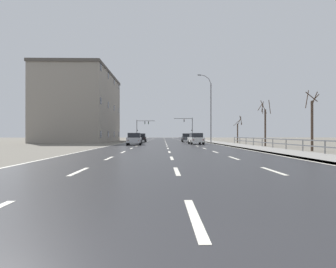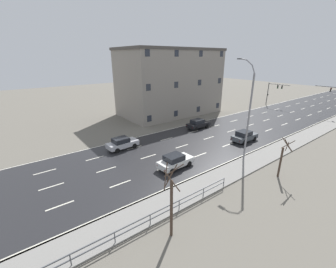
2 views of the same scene
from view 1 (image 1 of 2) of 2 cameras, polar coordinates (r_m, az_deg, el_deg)
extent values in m
cube|color=#666056|center=(50.33, -0.55, -1.75)|extent=(160.00, 160.00, 0.12)
cube|color=#232326|center=(62.33, -0.67, -1.37)|extent=(14.00, 120.00, 0.02)
cube|color=beige|center=(10.25, -18.26, -7.51)|extent=(0.16, 2.20, 0.01)
cube|color=beige|center=(15.46, -12.33, -5.03)|extent=(0.16, 2.20, 0.01)
cube|color=beige|center=(20.77, -9.43, -3.78)|extent=(0.16, 2.20, 0.01)
cube|color=beige|center=(26.12, -7.72, -3.04)|extent=(0.16, 2.20, 0.01)
cube|color=beige|center=(31.48, -6.59, -2.55)|extent=(0.16, 2.20, 0.01)
cube|color=beige|center=(36.86, -5.79, -2.20)|extent=(0.16, 2.20, 0.01)
cube|color=beige|center=(42.24, -5.20, -1.94)|extent=(0.16, 2.20, 0.01)
cube|color=beige|center=(47.62, -4.74, -1.74)|extent=(0.16, 2.20, 0.01)
cube|color=beige|center=(53.01, -4.37, -1.57)|extent=(0.16, 2.20, 0.01)
cube|color=beige|center=(58.40, -4.07, -1.44)|extent=(0.16, 2.20, 0.01)
cube|color=beige|center=(63.79, -3.82, -1.33)|extent=(0.16, 2.20, 0.01)
cube|color=beige|center=(69.19, -3.61, -1.24)|extent=(0.16, 2.20, 0.01)
cube|color=beige|center=(74.58, -3.43, -1.16)|extent=(0.16, 2.20, 0.01)
cube|color=beige|center=(79.98, -3.28, -1.10)|extent=(0.16, 2.20, 0.01)
cube|color=beige|center=(85.37, -3.14, -1.04)|extent=(0.16, 2.20, 0.01)
cube|color=beige|center=(90.77, -3.02, -0.98)|extent=(0.16, 2.20, 0.01)
cube|color=beige|center=(96.17, -2.92, -0.94)|extent=(0.16, 2.20, 0.01)
cube|color=beige|center=(101.56, -2.82, -0.90)|extent=(0.16, 2.20, 0.01)
cube|color=beige|center=(106.96, -2.74, -0.86)|extent=(0.16, 2.20, 0.01)
cube|color=beige|center=(112.36, -2.66, -0.83)|extent=(0.16, 2.20, 0.01)
cube|color=beige|center=(117.76, -2.59, -0.79)|extent=(0.16, 2.20, 0.01)
cube|color=beige|center=(4.53, 5.61, -16.99)|extent=(0.16, 2.20, 0.01)
cube|color=beige|center=(9.81, 1.87, -7.85)|extent=(0.16, 2.20, 0.01)
cube|color=beige|center=(15.18, 0.80, -5.12)|extent=(0.16, 2.20, 0.01)
cube|color=beige|center=(20.56, 0.29, -3.82)|extent=(0.16, 2.20, 0.01)
cube|color=beige|center=(25.95, -0.01, -3.06)|extent=(0.16, 2.20, 0.01)
cube|color=beige|center=(31.34, -0.20, -2.56)|extent=(0.16, 2.20, 0.01)
cube|color=beige|center=(36.74, -0.34, -2.20)|extent=(0.16, 2.20, 0.01)
cube|color=beige|center=(42.13, -0.44, -1.94)|extent=(0.16, 2.20, 0.01)
cube|color=beige|center=(47.53, -0.52, -1.74)|extent=(0.16, 2.20, 0.01)
cube|color=beige|center=(52.93, -0.58, -1.58)|extent=(0.16, 2.20, 0.01)
cube|color=beige|center=(58.33, -0.63, -1.45)|extent=(0.16, 2.20, 0.01)
cube|color=beige|center=(63.73, -0.68, -1.34)|extent=(0.16, 2.20, 0.01)
cube|color=beige|center=(69.12, -0.71, -1.24)|extent=(0.16, 2.20, 0.01)
cube|color=beige|center=(74.52, -0.74, -1.17)|extent=(0.16, 2.20, 0.01)
cube|color=beige|center=(79.92, -0.77, -1.10)|extent=(0.16, 2.20, 0.01)
cube|color=beige|center=(85.32, -0.79, -1.04)|extent=(0.16, 2.20, 0.01)
cube|color=beige|center=(90.72, -0.81, -0.99)|extent=(0.16, 2.20, 0.01)
cube|color=beige|center=(96.12, -0.83, -0.94)|extent=(0.16, 2.20, 0.01)
cube|color=beige|center=(101.52, -0.85, -0.90)|extent=(0.16, 2.20, 0.01)
cube|color=beige|center=(106.92, -0.86, -0.86)|extent=(0.16, 2.20, 0.01)
cube|color=beige|center=(112.32, -0.87, -0.83)|extent=(0.16, 2.20, 0.01)
cube|color=beige|center=(117.72, -0.89, -0.79)|extent=(0.16, 2.20, 0.01)
cube|color=beige|center=(10.59, 21.31, -7.27)|extent=(0.16, 2.20, 0.01)
cube|color=beige|center=(15.69, 13.73, -4.95)|extent=(0.16, 2.20, 0.01)
cube|color=beige|center=(20.94, 9.93, -3.75)|extent=(0.16, 2.20, 0.01)
cube|color=beige|center=(26.25, 7.66, -3.02)|extent=(0.16, 2.20, 0.01)
cube|color=beige|center=(31.59, 6.16, -2.54)|extent=(0.16, 2.20, 0.01)
cube|color=beige|center=(36.95, 5.10, -2.19)|extent=(0.16, 2.20, 0.01)
cube|color=beige|center=(42.32, 4.30, -1.93)|extent=(0.16, 2.20, 0.01)
cube|color=beige|center=(47.70, 3.69, -1.73)|extent=(0.16, 2.20, 0.01)
cube|color=beige|center=(53.08, 3.20, -1.57)|extent=(0.16, 2.20, 0.01)
cube|color=beige|center=(58.46, 2.80, -1.44)|extent=(0.16, 2.20, 0.01)
cube|color=beige|center=(63.85, 2.47, -1.33)|extent=(0.16, 2.20, 0.01)
cube|color=beige|center=(69.24, 2.19, -1.24)|extent=(0.16, 2.20, 0.01)
cube|color=beige|center=(74.63, 1.95, -1.16)|extent=(0.16, 2.20, 0.01)
cube|color=beige|center=(80.02, 1.74, -1.10)|extent=(0.16, 2.20, 0.01)
cube|color=beige|center=(85.41, 1.56, -1.04)|extent=(0.16, 2.20, 0.01)
cube|color=beige|center=(90.81, 1.40, -0.98)|extent=(0.16, 2.20, 0.01)
cube|color=beige|center=(96.20, 1.25, -0.94)|extent=(0.16, 2.20, 0.01)
cube|color=beige|center=(101.60, 1.13, -0.90)|extent=(0.16, 2.20, 0.01)
cube|color=beige|center=(106.99, 1.01, -0.86)|extent=(0.16, 2.20, 0.01)
cube|color=beige|center=(112.39, 0.91, -0.83)|extent=(0.16, 2.20, 0.01)
cube|color=beige|center=(117.79, 0.82, -0.79)|extent=(0.16, 2.20, 0.01)
cube|color=beige|center=(62.76, 5.60, -1.35)|extent=(0.16, 120.00, 0.01)
cube|color=beige|center=(62.65, -6.95, -1.36)|extent=(0.16, 120.00, 0.01)
cube|color=gray|center=(62.97, 7.09, -1.32)|extent=(3.00, 120.00, 0.12)
cube|color=slate|center=(62.78, 5.81, -1.32)|extent=(0.16, 120.00, 0.12)
cube|color=#515459|center=(25.99, 22.36, -1.00)|extent=(0.06, 29.91, 0.08)
cube|color=#515459|center=(26.00, 22.36, -1.88)|extent=(0.06, 29.91, 0.08)
cylinder|color=#515459|center=(19.95, 30.18, -2.54)|extent=(0.07, 0.07, 1.00)
cylinder|color=#515459|center=(22.32, 26.55, -2.29)|extent=(0.07, 0.07, 1.00)
cylinder|color=#515459|center=(24.76, 23.62, -2.08)|extent=(0.07, 0.07, 1.00)
cylinder|color=#515459|center=(27.25, 21.22, -1.90)|extent=(0.07, 0.07, 1.00)
cylinder|color=#515459|center=(29.78, 19.23, -1.76)|extent=(0.07, 0.07, 1.00)
cylinder|color=#515459|center=(32.34, 17.55, -1.63)|extent=(0.07, 0.07, 1.00)
cylinder|color=#515459|center=(34.93, 16.12, -1.52)|extent=(0.07, 0.07, 1.00)
cylinder|color=#515459|center=(37.53, 14.89, -1.43)|extent=(0.07, 0.07, 1.00)
cylinder|color=#515459|center=(40.15, 13.82, -1.34)|extent=(0.07, 0.07, 1.00)
cylinder|color=slate|center=(46.06, 9.04, 4.38)|extent=(0.20, 0.20, 9.95)
cylinder|color=slate|center=(46.76, 8.80, 10.96)|extent=(0.47, 0.11, 0.84)
cylinder|color=slate|center=(46.81, 8.13, 11.77)|extent=(0.78, 0.11, 0.60)
cylinder|color=slate|center=(46.76, 7.15, 12.19)|extent=(0.89, 0.11, 0.26)
cube|color=#333335|center=(46.70, 6.61, 12.24)|extent=(0.56, 0.24, 0.12)
cylinder|color=#38383A|center=(76.90, 5.15, 1.15)|extent=(0.18, 0.18, 6.18)
cylinder|color=#38383A|center=(76.77, 3.21, 3.27)|extent=(5.20, 0.12, 0.12)
cube|color=black|center=(76.76, 3.41, 2.86)|extent=(0.20, 0.28, 0.80)
sphere|color=red|center=(76.63, 3.42, 3.06)|extent=(0.14, 0.14, 0.14)
sphere|color=#2D2D2D|center=(76.61, 3.42, 2.87)|extent=(0.14, 0.14, 0.14)
sphere|color=#2D2D2D|center=(76.60, 3.42, 2.68)|extent=(0.14, 0.14, 0.14)
cube|color=black|center=(76.82, 4.99, 0.79)|extent=(0.18, 0.12, 0.32)
cylinder|color=#38383A|center=(77.78, -6.59, 0.91)|extent=(0.18, 0.18, 5.57)
cylinder|color=#38383A|center=(77.66, -4.71, 2.78)|extent=(5.12, 0.12, 0.12)
cube|color=black|center=(77.65, -4.89, 2.38)|extent=(0.20, 0.28, 0.80)
sphere|color=#2D2D2D|center=(77.52, -4.90, 2.58)|extent=(0.14, 0.14, 0.14)
sphere|color=#2D2D2D|center=(77.51, -4.90, 2.38)|extent=(0.14, 0.14, 0.14)
sphere|color=green|center=(77.49, -4.90, 2.19)|extent=(0.14, 0.14, 0.14)
cube|color=black|center=(77.59, -4.14, 2.38)|extent=(0.20, 0.28, 0.80)
sphere|color=#2D2D2D|center=(77.46, -4.14, 2.58)|extent=(0.14, 0.14, 0.14)
sphere|color=#2D2D2D|center=(77.44, -4.14, 2.39)|extent=(0.14, 0.14, 0.14)
sphere|color=green|center=(77.43, -4.14, 2.19)|extent=(0.14, 0.14, 0.14)
cube|color=black|center=(77.70, -6.43, 0.78)|extent=(0.18, 0.12, 0.32)
cube|color=#474C51|center=(50.85, 3.92, -0.93)|extent=(1.84, 4.14, 0.64)
cube|color=black|center=(50.59, 3.94, -0.23)|extent=(1.60, 2.03, 0.60)
cube|color=slate|center=(51.54, 3.87, -0.25)|extent=(1.41, 0.11, 0.51)
cylinder|color=black|center=(52.18, 4.72, -1.26)|extent=(0.23, 0.66, 0.66)
cylinder|color=black|center=(52.07, 2.94, -1.26)|extent=(0.23, 0.66, 0.66)
cylinder|color=black|center=(49.65, 4.96, -1.32)|extent=(0.23, 0.66, 0.66)
cylinder|color=black|center=(49.53, 3.09, -1.32)|extent=(0.23, 0.66, 0.66)
cube|color=red|center=(48.78, 3.31, -0.96)|extent=(0.16, 0.04, 0.14)
cube|color=red|center=(48.87, 4.86, -0.96)|extent=(0.16, 0.04, 0.14)
cube|color=#B7B7BC|center=(35.56, -7.11, -1.26)|extent=(1.96, 4.18, 0.64)
cube|color=black|center=(35.31, -7.14, -0.26)|extent=(1.66, 2.07, 0.60)
cube|color=slate|center=(36.26, -7.05, -0.29)|extent=(1.41, 0.15, 0.51)
cylinder|color=black|center=(36.81, -5.75, -1.72)|extent=(0.25, 0.67, 0.66)
cylinder|color=black|center=(36.89, -8.26, -1.72)|extent=(0.25, 0.67, 0.66)
cylinder|color=black|center=(34.27, -5.88, -1.84)|extent=(0.25, 0.67, 0.66)
cylinder|color=black|center=(34.36, -8.58, -1.83)|extent=(0.25, 0.67, 0.66)
cube|color=red|center=(33.58, -8.43, -1.33)|extent=(0.16, 0.05, 0.14)
cube|color=red|center=(33.51, -6.18, -1.33)|extent=(0.16, 0.05, 0.14)
cube|color=black|center=(49.77, -5.70, -0.94)|extent=(1.85, 4.14, 0.64)
cube|color=black|center=(49.52, -5.71, -0.23)|extent=(1.60, 2.03, 0.60)
cube|color=slate|center=(50.47, -5.65, -0.25)|extent=(1.41, 0.11, 0.51)
cylinder|color=black|center=(51.01, -4.71, -1.29)|extent=(0.23, 0.66, 0.66)
cylinder|color=black|center=(51.10, -6.52, -1.28)|extent=(0.23, 0.66, 0.66)
cylinder|color=black|center=(48.47, -4.83, -1.34)|extent=(0.23, 0.66, 0.66)
cylinder|color=black|center=(48.57, -6.74, -1.34)|extent=(0.23, 0.66, 0.66)
cube|color=red|center=(47.79, -6.63, -0.98)|extent=(0.16, 0.04, 0.14)
cube|color=red|center=(47.71, -5.05, -0.98)|extent=(0.16, 0.04, 0.14)
cube|color=silver|center=(37.94, 5.88, -1.19)|extent=(1.96, 4.18, 0.64)
cube|color=black|center=(37.69, 5.95, -0.26)|extent=(1.66, 2.08, 0.60)
cube|color=slate|center=(38.62, 5.70, -0.28)|extent=(1.41, 0.15, 0.51)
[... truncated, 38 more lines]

